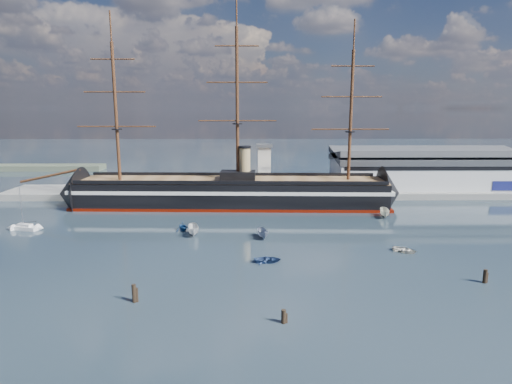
{
  "coord_description": "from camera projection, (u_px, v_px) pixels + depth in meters",
  "views": [
    {
      "loc": [
        -1.0,
        -61.97,
        27.97
      ],
      "look_at": [
        -0.02,
        35.0,
        9.0
      ],
      "focal_mm": 30.0,
      "sensor_mm": 36.0,
      "label": 1
    }
  ],
  "objects": [
    {
      "name": "ground",
      "position": [
        256.0,
        224.0,
        105.45
      ],
      "size": [
        600.0,
        600.0,
        0.0
      ],
      "primitive_type": "plane",
      "color": "black",
      "rests_on": "ground"
    },
    {
      "name": "quay",
      "position": [
        285.0,
        195.0,
        140.87
      ],
      "size": [
        180.0,
        18.0,
        2.0
      ],
      "primitive_type": "cube",
      "color": "slate",
      "rests_on": "ground"
    },
    {
      "name": "warehouse",
      "position": [
        427.0,
        169.0,
        143.74
      ],
      "size": [
        63.0,
        21.0,
        11.6
      ],
      "color": "#B7BABC",
      "rests_on": "ground"
    },
    {
      "name": "quay_tower",
      "position": [
        264.0,
        167.0,
        135.99
      ],
      "size": [
        5.0,
        5.0,
        15.0
      ],
      "color": "silver",
      "rests_on": "ground"
    },
    {
      "name": "warship",
      "position": [
        225.0,
        192.0,
        124.21
      ],
      "size": [
        113.13,
        19.14,
        53.94
      ],
      "rotation": [
        0.0,
        0.0,
        -0.03
      ],
      "color": "black",
      "rests_on": "ground"
    },
    {
      "name": "sailboat",
      "position": [
        25.0,
        227.0,
        100.17
      ],
      "size": [
        6.71,
        3.69,
        10.3
      ],
      "rotation": [
        0.0,
        0.0,
        -0.3
      ],
      "color": "silver",
      "rests_on": "ground"
    },
    {
      "name": "motorboat_a",
      "position": [
        194.0,
        235.0,
        95.92
      ],
      "size": [
        7.62,
        3.8,
        2.91
      ],
      "primitive_type": "imported",
      "rotation": [
        0.0,
        0.0,
        0.16
      ],
      "color": "silver",
      "rests_on": "ground"
    },
    {
      "name": "motorboat_b",
      "position": [
        268.0,
        262.0,
        79.13
      ],
      "size": [
        1.39,
        3.18,
        1.46
      ],
      "primitive_type": "imported",
      "rotation": [
        0.0,
        0.0,
        1.61
      ],
      "color": "navy",
      "rests_on": "ground"
    },
    {
      "name": "motorboat_c",
      "position": [
        263.0,
        238.0,
        93.84
      ],
      "size": [
        6.6,
        3.36,
        2.52
      ],
      "primitive_type": "imported",
      "rotation": [
        0.0,
        0.0,
        0.17
      ],
      "color": "slate",
      "rests_on": "ground"
    },
    {
      "name": "motorboat_d",
      "position": [
        183.0,
        231.0,
        99.62
      ],
      "size": [
        6.82,
        5.68,
        2.32
      ],
      "primitive_type": "imported",
      "rotation": [
        0.0,
        0.0,
        0.56
      ],
      "color": "navy",
      "rests_on": "ground"
    },
    {
      "name": "motorboat_e",
      "position": [
        404.0,
        252.0,
        84.69
      ],
      "size": [
        2.77,
        3.08,
        1.39
      ],
      "primitive_type": "imported",
      "rotation": [
        0.0,
        0.0,
        0.91
      ],
      "color": "beige",
      "rests_on": "ground"
    },
    {
      "name": "motorboat_f",
      "position": [
        385.0,
        217.0,
        111.93
      ],
      "size": [
        7.55,
        3.92,
        2.87
      ],
      "primitive_type": "imported",
      "rotation": [
        0.0,
        0.0,
        -0.19
      ],
      "color": "beige",
      "rests_on": "ground"
    },
    {
      "name": "piling_near_left",
      "position": [
        135.0,
        302.0,
        62.86
      ],
      "size": [
        0.64,
        0.64,
        3.45
      ],
      "primitive_type": "cylinder",
      "color": "black",
      "rests_on": "ground"
    },
    {
      "name": "piling_near_mid",
      "position": [
        283.0,
        323.0,
        56.69
      ],
      "size": [
        0.64,
        0.64,
        2.59
      ],
      "primitive_type": "cylinder",
      "color": "black",
      "rests_on": "ground"
    },
    {
      "name": "piling_far_right",
      "position": [
        484.0,
        283.0,
        69.77
      ],
      "size": [
        0.64,
        0.64,
        2.99
      ],
      "primitive_type": "cylinder",
      "color": "black",
      "rests_on": "ground"
    }
  ]
}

